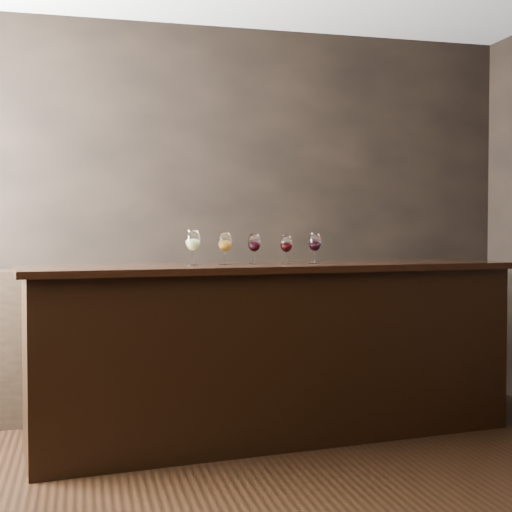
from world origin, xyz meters
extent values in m
cube|color=black|center=(0.00, 2.25, 1.40)|extent=(5.00, 0.02, 2.80)
cube|color=black|center=(0.43, 1.27, 0.52)|extent=(3.04, 0.98, 1.04)
cube|color=black|center=(0.43, 1.27, 1.06)|extent=(3.14, 1.06, 0.04)
cube|color=black|center=(-0.37, 2.03, 0.51)|extent=(2.85, 0.40, 1.03)
cylinder|color=white|center=(-0.10, 1.25, 1.09)|extent=(0.08, 0.08, 0.00)
cylinder|color=white|center=(-0.10, 1.25, 1.13)|extent=(0.01, 0.01, 0.08)
ellipsoid|color=white|center=(-0.10, 1.25, 1.23)|extent=(0.09, 0.09, 0.13)
cylinder|color=white|center=(-0.10, 1.25, 1.29)|extent=(0.07, 0.07, 0.01)
ellipsoid|color=#D4E275|center=(-0.10, 1.25, 1.21)|extent=(0.07, 0.07, 0.06)
cylinder|color=white|center=(0.10, 1.26, 1.09)|extent=(0.07, 0.07, 0.00)
cylinder|color=white|center=(0.10, 1.26, 1.13)|extent=(0.01, 0.01, 0.08)
ellipsoid|color=white|center=(0.10, 1.26, 1.22)|extent=(0.08, 0.08, 0.12)
cylinder|color=white|center=(0.10, 1.26, 1.28)|extent=(0.06, 0.06, 0.01)
ellipsoid|color=orange|center=(0.10, 1.26, 1.20)|extent=(0.07, 0.07, 0.05)
cylinder|color=white|center=(0.29, 1.29, 1.09)|extent=(0.07, 0.07, 0.00)
cylinder|color=white|center=(0.29, 1.29, 1.12)|extent=(0.01, 0.01, 0.07)
ellipsoid|color=white|center=(0.29, 1.29, 1.22)|extent=(0.08, 0.08, 0.11)
cylinder|color=white|center=(0.29, 1.29, 1.27)|extent=(0.06, 0.06, 0.01)
ellipsoid|color=black|center=(0.29, 1.29, 1.20)|extent=(0.06, 0.06, 0.05)
cylinder|color=white|center=(0.50, 1.29, 1.09)|extent=(0.06, 0.06, 0.00)
cylinder|color=white|center=(0.50, 1.29, 1.12)|extent=(0.01, 0.01, 0.07)
ellipsoid|color=white|center=(0.50, 1.29, 1.21)|extent=(0.08, 0.08, 0.11)
cylinder|color=white|center=(0.50, 1.29, 1.26)|extent=(0.06, 0.06, 0.01)
ellipsoid|color=black|center=(0.50, 1.29, 1.19)|extent=(0.06, 0.06, 0.05)
cylinder|color=white|center=(0.68, 1.29, 1.09)|extent=(0.07, 0.07, 0.00)
cylinder|color=white|center=(0.68, 1.29, 1.12)|extent=(0.01, 0.01, 0.07)
ellipsoid|color=white|center=(0.68, 1.29, 1.22)|extent=(0.08, 0.08, 0.11)
cylinder|color=white|center=(0.68, 1.29, 1.27)|extent=(0.06, 0.06, 0.01)
ellipsoid|color=black|center=(0.68, 1.29, 1.20)|extent=(0.06, 0.06, 0.05)
camera|label=1|loc=(-0.75, -2.97, 1.29)|focal=50.00mm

